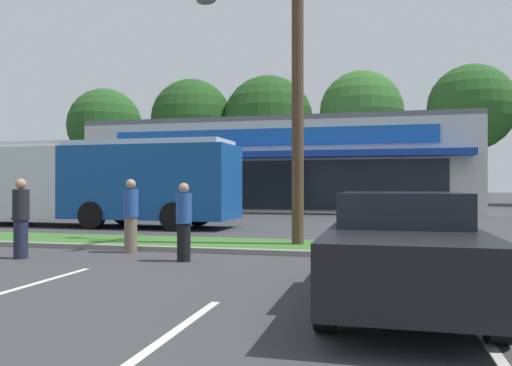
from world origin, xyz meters
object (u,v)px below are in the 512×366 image
Objects in this scene: pedestrian_by_pole at (21,218)px; car_2 at (402,246)px; pedestrian_near_bench at (184,222)px; pedestrian_mid at (131,216)px; city_bus at (89,181)px; utility_pole at (292,48)px.

car_2 is at bearing -32.76° from pedestrian_by_pole.
car_2 is 5.14m from pedestrian_near_bench.
pedestrian_mid is at bearing -122.99° from car_2.
pedestrian_by_pole is 1.00× the size of pedestrian_mid.
city_bus reaches higher than car_2.
city_bus is at bearing -123.25° from pedestrian_mid.
pedestrian_by_pole reaches higher than pedestrian_near_bench.
pedestrian_by_pole is (-7.85, 2.44, 0.09)m from car_2.
pedestrian_mid reaches higher than pedestrian_near_bench.
city_bus is 6.80× the size of pedestrian_mid.
utility_pole is 5.32m from pedestrian_near_bench.
pedestrian_mid is at bearing -154.84° from utility_pole.
utility_pole is 5.42× the size of pedestrian_mid.
utility_pole is 5.42× the size of pedestrian_by_pole.
city_bus reaches higher than pedestrian_near_bench.
utility_pole is 1.96× the size of car_2.
city_bus is 10.47m from pedestrian_near_bench.
utility_pole is at bearing 14.45° from pedestrian_by_pole.
car_2 is 2.92× the size of pedestrian_near_bench.
pedestrian_by_pole is 2.36m from pedestrian_mid.
pedestrian_by_pole is (-5.43, -3.13, -4.17)m from utility_pole.
utility_pole reaches higher than pedestrian_mid.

